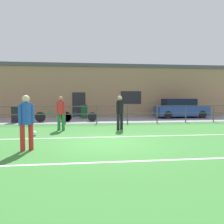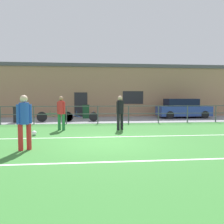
{
  "view_description": "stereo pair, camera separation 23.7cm",
  "coord_description": "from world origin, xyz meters",
  "px_view_note": "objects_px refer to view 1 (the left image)",
  "views": [
    {
      "loc": [
        -0.84,
        -8.55,
        1.73
      ],
      "look_at": [
        0.58,
        2.77,
        0.96
      ],
      "focal_mm": 36.5,
      "sensor_mm": 36.0,
      "label": 1
    },
    {
      "loc": [
        -0.6,
        -8.58,
        1.73
      ],
      "look_at": [
        0.58,
        2.77,
        0.96
      ],
      "focal_mm": 36.5,
      "sensor_mm": 36.0,
      "label": 2
    }
  ],
  "objects_px": {
    "player_striker": "(61,111)",
    "spectator_child": "(25,113)",
    "parked_car_red": "(180,109)",
    "player_winger": "(26,119)",
    "trash_bin_1": "(84,112)",
    "bicycle_parked_0": "(53,117)",
    "player_goalkeeper": "(120,111)",
    "trash_bin_0": "(16,114)",
    "soccer_ball_match": "(34,133)",
    "bicycle_parked_1": "(80,117)"
  },
  "relations": [
    {
      "from": "bicycle_parked_0",
      "to": "trash_bin_1",
      "type": "distance_m",
      "value": 3.21
    },
    {
      "from": "parked_car_red",
      "to": "bicycle_parked_0",
      "type": "bearing_deg",
      "value": -168.17
    },
    {
      "from": "player_striker",
      "to": "trash_bin_1",
      "type": "relative_size",
      "value": 1.64
    },
    {
      "from": "player_goalkeeper",
      "to": "player_striker",
      "type": "height_order",
      "value": "player_goalkeeper"
    },
    {
      "from": "player_goalkeeper",
      "to": "trash_bin_0",
      "type": "xyz_separation_m",
      "value": [
        -6.33,
        4.07,
        -0.45
      ]
    },
    {
      "from": "bicycle_parked_0",
      "to": "bicycle_parked_1",
      "type": "distance_m",
      "value": 1.79
    },
    {
      "from": "player_winger",
      "to": "spectator_child",
      "type": "bearing_deg",
      "value": 74.01
    },
    {
      "from": "bicycle_parked_1",
      "to": "trash_bin_1",
      "type": "bearing_deg",
      "value": 82.54
    },
    {
      "from": "player_goalkeeper",
      "to": "bicycle_parked_1",
      "type": "relative_size",
      "value": 0.76
    },
    {
      "from": "player_winger",
      "to": "bicycle_parked_1",
      "type": "distance_m",
      "value": 8.41
    },
    {
      "from": "trash_bin_0",
      "to": "trash_bin_1",
      "type": "relative_size",
      "value": 1.0
    },
    {
      "from": "soccer_ball_match",
      "to": "bicycle_parked_1",
      "type": "bearing_deg",
      "value": 70.72
    },
    {
      "from": "parked_car_red",
      "to": "trash_bin_0",
      "type": "distance_m",
      "value": 12.55
    },
    {
      "from": "player_striker",
      "to": "trash_bin_1",
      "type": "bearing_deg",
      "value": -74.55
    },
    {
      "from": "player_winger",
      "to": "parked_car_red",
      "type": "bearing_deg",
      "value": 16.75
    },
    {
      "from": "player_striker",
      "to": "soccer_ball_match",
      "type": "height_order",
      "value": "player_striker"
    },
    {
      "from": "soccer_ball_match",
      "to": "player_winger",
      "type": "bearing_deg",
      "value": -82.74
    },
    {
      "from": "spectator_child",
      "to": "parked_car_red",
      "type": "bearing_deg",
      "value": -178.58
    },
    {
      "from": "player_winger",
      "to": "parked_car_red",
      "type": "distance_m",
      "value": 14.2
    },
    {
      "from": "soccer_ball_match",
      "to": "parked_car_red",
      "type": "bearing_deg",
      "value": 36.73
    },
    {
      "from": "trash_bin_1",
      "to": "player_goalkeeper",
      "type": "bearing_deg",
      "value": -74.18
    },
    {
      "from": "trash_bin_0",
      "to": "player_striker",
      "type": "bearing_deg",
      "value": -49.68
    },
    {
      "from": "player_striker",
      "to": "bicycle_parked_0",
      "type": "height_order",
      "value": "player_striker"
    },
    {
      "from": "soccer_ball_match",
      "to": "bicycle_parked_0",
      "type": "height_order",
      "value": "bicycle_parked_0"
    },
    {
      "from": "trash_bin_0",
      "to": "bicycle_parked_1",
      "type": "bearing_deg",
      "value": -0.11
    },
    {
      "from": "trash_bin_1",
      "to": "parked_car_red",
      "type": "bearing_deg",
      "value": -2.35
    },
    {
      "from": "player_winger",
      "to": "trash_bin_0",
      "type": "relative_size",
      "value": 1.66
    },
    {
      "from": "bicycle_parked_0",
      "to": "trash_bin_1",
      "type": "xyz_separation_m",
      "value": [
        2.11,
        2.41,
        0.18
      ]
    },
    {
      "from": "player_striker",
      "to": "spectator_child",
      "type": "distance_m",
      "value": 4.23
    },
    {
      "from": "bicycle_parked_1",
      "to": "player_winger",
      "type": "bearing_deg",
      "value": -100.63
    },
    {
      "from": "spectator_child",
      "to": "bicycle_parked_0",
      "type": "distance_m",
      "value": 1.78
    },
    {
      "from": "bicycle_parked_1",
      "to": "trash_bin_0",
      "type": "height_order",
      "value": "trash_bin_0"
    },
    {
      "from": "player_winger",
      "to": "trash_bin_0",
      "type": "height_order",
      "value": "player_winger"
    },
    {
      "from": "player_striker",
      "to": "trash_bin_0",
      "type": "relative_size",
      "value": 1.63
    },
    {
      "from": "spectator_child",
      "to": "trash_bin_1",
      "type": "bearing_deg",
      "value": -153.32
    },
    {
      "from": "player_goalkeeper",
      "to": "parked_car_red",
      "type": "bearing_deg",
      "value": -173.2
    },
    {
      "from": "trash_bin_1",
      "to": "player_winger",
      "type": "bearing_deg",
      "value": -99.92
    },
    {
      "from": "player_goalkeeper",
      "to": "trash_bin_1",
      "type": "bearing_deg",
      "value": -112.93
    },
    {
      "from": "player_winger",
      "to": "trash_bin_1",
      "type": "bearing_deg",
      "value": 50.14
    },
    {
      "from": "spectator_child",
      "to": "trash_bin_0",
      "type": "relative_size",
      "value": 1.04
    },
    {
      "from": "player_goalkeeper",
      "to": "spectator_child",
      "type": "distance_m",
      "value": 6.64
    },
    {
      "from": "player_striker",
      "to": "trash_bin_0",
      "type": "distance_m",
      "value": 5.11
    },
    {
      "from": "trash_bin_0",
      "to": "player_winger",
      "type": "bearing_deg",
      "value": -72.29
    },
    {
      "from": "player_winger",
      "to": "bicycle_parked_1",
      "type": "height_order",
      "value": "player_winger"
    },
    {
      "from": "player_striker",
      "to": "parked_car_red",
      "type": "bearing_deg",
      "value": -120.41
    },
    {
      "from": "spectator_child",
      "to": "trash_bin_1",
      "type": "height_order",
      "value": "spectator_child"
    },
    {
      "from": "spectator_child",
      "to": "player_goalkeeper",
      "type": "bearing_deg",
      "value": 136.55
    },
    {
      "from": "spectator_child",
      "to": "parked_car_red",
      "type": "height_order",
      "value": "parked_car_red"
    },
    {
      "from": "player_goalkeeper",
      "to": "bicycle_parked_0",
      "type": "xyz_separation_m",
      "value": [
        -3.94,
        4.06,
        -0.63
      ]
    },
    {
      "from": "spectator_child",
      "to": "bicycle_parked_0",
      "type": "height_order",
      "value": "spectator_child"
    }
  ]
}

